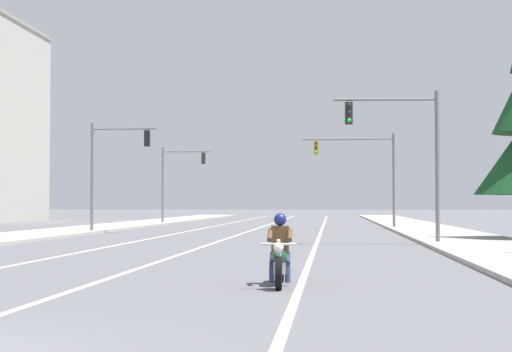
# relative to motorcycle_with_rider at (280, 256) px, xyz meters

# --- Properties ---
(lane_stripe_center) EXTENTS (0.16, 100.00, 0.01)m
(lane_stripe_center) POSITION_rel_motorcycle_with_rider_xyz_m (-3.86, 37.05, -0.58)
(lane_stripe_center) COLOR beige
(lane_stripe_center) RESTS_ON ground
(lane_stripe_left) EXTENTS (0.16, 100.00, 0.01)m
(lane_stripe_left) POSITION_rel_motorcycle_with_rider_xyz_m (-7.45, 37.05, -0.58)
(lane_stripe_left) COLOR beige
(lane_stripe_left) RESTS_ON ground
(lane_stripe_right) EXTENTS (0.16, 100.00, 0.01)m
(lane_stripe_right) POSITION_rel_motorcycle_with_rider_xyz_m (0.42, 37.05, -0.58)
(lane_stripe_right) COLOR beige
(lane_stripe_right) RESTS_ON ground
(sidewalk_kerb_right) EXTENTS (4.40, 110.00, 0.14)m
(sidewalk_kerb_right) POSITION_rel_motorcycle_with_rider_xyz_m (6.83, 32.05, -0.52)
(sidewalk_kerb_right) COLOR #ADA89E
(sidewalk_kerb_right) RESTS_ON ground
(sidewalk_kerb_left) EXTENTS (4.40, 110.00, 0.14)m
(sidewalk_kerb_left) POSITION_rel_motorcycle_with_rider_xyz_m (-13.98, 32.05, -0.52)
(sidewalk_kerb_left) COLOR #ADA89E
(sidewalk_kerb_left) RESTS_ON ground
(motorcycle_with_rider) EXTENTS (0.70, 2.19, 1.46)m
(motorcycle_with_rider) POSITION_rel_motorcycle_with_rider_xyz_m (0.00, 0.00, 0.00)
(motorcycle_with_rider) COLOR black
(motorcycle_with_rider) RESTS_ON ground
(traffic_signal_near_right) EXTENTS (4.25, 0.56, 6.20)m
(traffic_signal_near_right) POSITION_rel_motorcycle_with_rider_xyz_m (4.10, 15.91, 3.47)
(traffic_signal_near_right) COLOR slate
(traffic_signal_near_right) RESTS_ON ground
(traffic_signal_near_left) EXTENTS (3.79, 0.37, 6.20)m
(traffic_signal_near_left) POSITION_rel_motorcycle_with_rider_xyz_m (-11.34, 26.96, 3.44)
(traffic_signal_near_left) COLOR slate
(traffic_signal_near_left) RESTS_ON ground
(traffic_signal_mid_right) EXTENTS (5.99, 0.37, 6.20)m
(traffic_signal_mid_right) POSITION_rel_motorcycle_with_rider_xyz_m (3.31, 35.25, 3.58)
(traffic_signal_mid_right) COLOR slate
(traffic_signal_mid_right) RESTS_ON ground
(traffic_signal_mid_left) EXTENTS (3.96, 0.55, 6.20)m
(traffic_signal_mid_left) POSITION_rel_motorcycle_with_rider_xyz_m (-11.46, 46.20, 3.45)
(traffic_signal_mid_left) COLOR slate
(traffic_signal_mid_left) RESTS_ON ground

